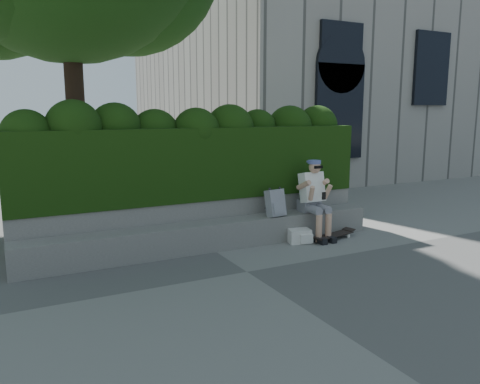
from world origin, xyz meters
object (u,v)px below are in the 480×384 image
person (314,196)px  backpack_ground (299,236)px  skateboard (333,235)px  backpack_plaid (275,203)px

person → backpack_ground: (-0.41, -0.17, -0.63)m
skateboard → backpack_plaid: backpack_plaid is taller
backpack_plaid → backpack_ground: 0.70m
skateboard → backpack_ground: 0.65m
person → backpack_ground: bearing=-157.2°
person → backpack_plaid: bearing=173.7°
backpack_ground → person: bearing=36.3°
backpack_plaid → backpack_ground: (0.33, -0.25, -0.56)m
backpack_plaid → skateboard: bearing=-28.2°
backpack_ground → backpack_plaid: bearing=156.2°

